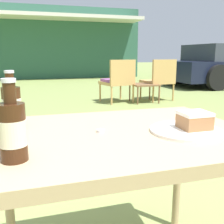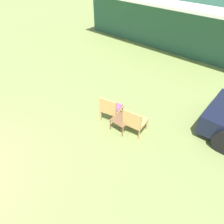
% 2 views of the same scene
% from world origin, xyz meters
% --- Properties ---
extents(cabin_building, '(9.11, 4.82, 2.80)m').
position_xyz_m(cabin_building, '(-0.54, 11.69, 1.41)').
color(cabin_building, '#2D5B47').
rests_on(cabin_building, ground_plane).
extents(wicker_chair_cushioned, '(0.66, 0.66, 0.86)m').
position_xyz_m(wicker_chair_cushioned, '(1.31, 4.15, 0.46)').
color(wicker_chair_cushioned, tan).
rests_on(wicker_chair_cushioned, ground_plane).
extents(wicker_chair_plain, '(0.62, 0.63, 0.86)m').
position_xyz_m(wicker_chair_plain, '(2.21, 4.13, 0.47)').
color(wicker_chair_plain, tan).
rests_on(wicker_chair_plain, ground_plane).
extents(garden_side_table, '(0.50, 0.50, 0.37)m').
position_xyz_m(garden_side_table, '(1.83, 4.03, 0.33)').
color(garden_side_table, brown).
rests_on(garden_side_table, ground_plane).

